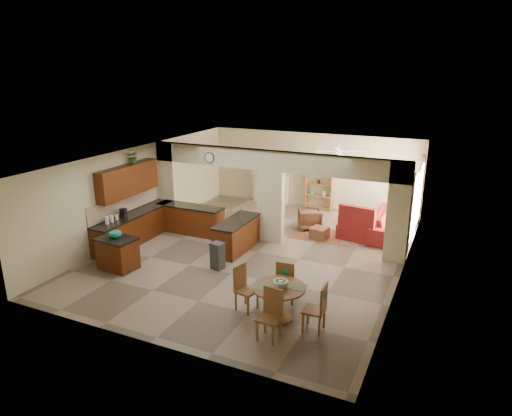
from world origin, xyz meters
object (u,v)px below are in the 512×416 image
at_px(sofa, 392,223).
at_px(armchair, 310,219).
at_px(dining_table, 279,298).
at_px(kitchen_island, 118,253).

relative_size(sofa, armchair, 3.56).
height_order(dining_table, sofa, same).
distance_m(kitchen_island, dining_table, 4.84).
relative_size(kitchen_island, sofa, 0.40).
bearing_deg(sofa, kitchen_island, 132.96).
bearing_deg(kitchen_island, sofa, 47.48).
xyz_separation_m(dining_table, armchair, (-1.19, 5.72, -0.17)).
relative_size(dining_table, sofa, 0.43).
bearing_deg(kitchen_island, dining_table, -2.09).
xyz_separation_m(kitchen_island, sofa, (6.16, 5.61, -0.05)).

